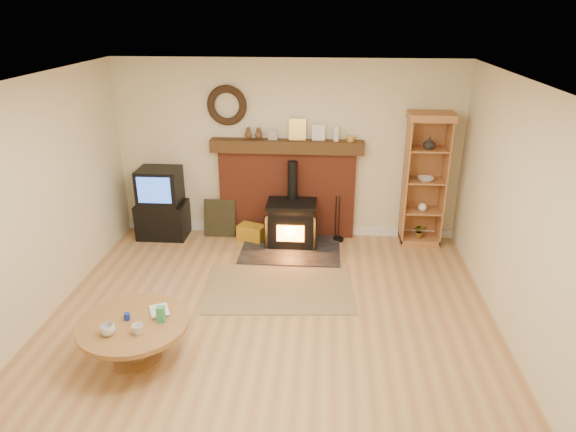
# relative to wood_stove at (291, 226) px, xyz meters

# --- Properties ---
(ground) EXTENTS (5.50, 5.50, 0.00)m
(ground) POSITION_rel_wood_stove_xyz_m (-0.10, -2.27, -0.32)
(ground) COLOR #A67445
(ground) RESTS_ON ground
(room_shell) EXTENTS (5.02, 5.52, 2.61)m
(room_shell) POSITION_rel_wood_stove_xyz_m (-0.11, -2.17, 1.40)
(room_shell) COLOR beige
(room_shell) RESTS_ON ground
(chimney_breast) EXTENTS (2.20, 0.22, 1.78)m
(chimney_breast) POSITION_rel_wood_stove_xyz_m (-0.10, 0.40, 0.48)
(chimney_breast) COLOR brown
(chimney_breast) RESTS_ON ground
(wood_stove) EXTENTS (1.40, 1.00, 1.22)m
(wood_stove) POSITION_rel_wood_stove_xyz_m (0.00, 0.00, 0.00)
(wood_stove) COLOR black
(wood_stove) RESTS_ON ground
(area_rug) EXTENTS (1.89, 1.37, 0.01)m
(area_rug) POSITION_rel_wood_stove_xyz_m (-0.06, -1.22, -0.31)
(area_rug) COLOR brown
(area_rug) RESTS_ON ground
(tv_unit) EXTENTS (0.73, 0.52, 1.06)m
(tv_unit) POSITION_rel_wood_stove_xyz_m (-1.96, 0.20, 0.19)
(tv_unit) COLOR black
(tv_unit) RESTS_ON ground
(curio_cabinet) EXTENTS (0.62, 0.45, 1.92)m
(curio_cabinet) POSITION_rel_wood_stove_xyz_m (1.87, 0.29, 0.65)
(curio_cabinet) COLOR #9B6532
(curio_cabinet) RESTS_ON ground
(firelog_box) EXTENTS (0.45, 0.36, 0.24)m
(firelog_box) POSITION_rel_wood_stove_xyz_m (-0.60, 0.13, -0.20)
(firelog_box) COLOR #CED70D
(firelog_box) RESTS_ON ground
(leaning_painting) EXTENTS (0.48, 0.13, 0.57)m
(leaning_painting) POSITION_rel_wood_stove_xyz_m (-1.10, 0.28, -0.03)
(leaning_painting) COLOR black
(leaning_painting) RESTS_ON ground
(fire_tools) EXTENTS (0.16, 0.16, 0.70)m
(fire_tools) POSITION_rel_wood_stove_xyz_m (0.68, 0.23, -0.21)
(fire_tools) COLOR black
(fire_tools) RESTS_ON ground
(coffee_table) EXTENTS (1.06, 1.06, 0.61)m
(coffee_table) POSITION_rel_wood_stove_xyz_m (-1.32, -2.74, 0.05)
(coffee_table) COLOR brown
(coffee_table) RESTS_ON ground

